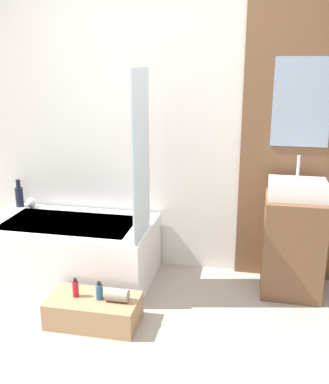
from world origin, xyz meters
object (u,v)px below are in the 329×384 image
Objects in this scene: wooden_step_bench at (94,310)px; vase_round_light at (32,203)px; bathtub at (71,250)px; bottle_soap_secondary at (99,291)px; sink at (297,189)px; bottle_soap_primary at (76,288)px; vase_tall_dark at (19,196)px.

wooden_step_bench is 1.37m from vase_round_light.
bathtub is 0.78m from bottle_soap_secondary.
sink is at bearing -3.85° from vase_round_light.
bottle_soap_primary reaches higher than wooden_step_bench.
vase_round_light is (-2.28, 0.15, -0.31)m from sink.
bathtub is 0.64m from vase_round_light.
sink is at bearing 29.95° from bottle_soap_secondary.
sink reaches higher than vase_tall_dark.
bathtub is at bearing 124.51° from wooden_step_bench.
sink reaches higher than bottle_soap_secondary.
wooden_step_bench is 0.20m from bottle_soap_primary.
sink is at bearing 4.47° from bathtub.
bottle_soap_primary is at bearing -49.43° from vase_round_light.
vase_round_light reaches higher than bottle_soap_secondary.
sink is 3.24× the size of bottle_soap_secondary.
bottle_soap_secondary is at bearing -43.72° from vase_round_light.
wooden_step_bench is 4.80× the size of bottle_soap_secondary.
bottle_soap_primary is at bearing -45.68° from vase_tall_dark.
bottle_soap_primary is at bearing -64.15° from bathtub.
wooden_step_bench is at bearing -41.94° from vase_tall_dark.
bottle_soap_primary is (-0.13, 0.00, 0.16)m from wooden_step_bench.
vase_tall_dark reaches higher than bottle_soap_secondary.
sink is at bearing 26.99° from bottle_soap_primary.
bathtub reaches higher than bottle_soap_primary.
sink is 2.31m from vase_round_light.
vase_tall_dark is (-2.40, 0.17, -0.25)m from sink.
bottle_soap_secondary is (0.05, 0.00, 0.15)m from wooden_step_bench.
vase_tall_dark is (-1.03, 0.93, 0.50)m from wooden_step_bench.
wooden_step_bench is 4.52× the size of bottle_soap_primary.
vase_tall_dark is 2.72× the size of vase_round_light.
bathtub reaches higher than wooden_step_bench.
wooden_step_bench is 6.81× the size of vase_round_light.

